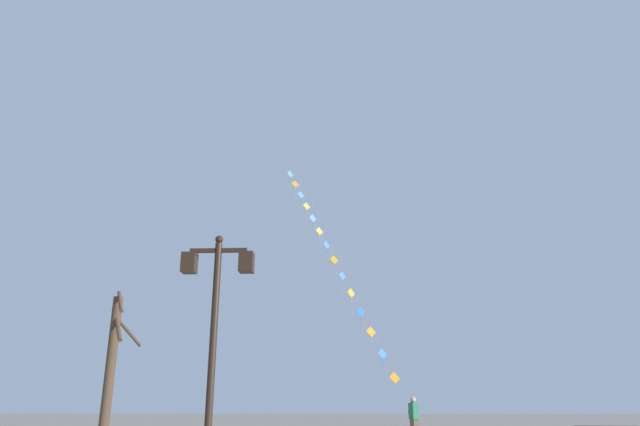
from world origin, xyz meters
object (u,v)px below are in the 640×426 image
twin_lantern_lamp_post (215,306)px  kite_train (334,260)px  kite_flyer (414,419)px  bare_tree (111,366)px

twin_lantern_lamp_post → kite_train: size_ratio=0.27×
twin_lantern_lamp_post → kite_train: 21.18m
kite_flyer → bare_tree: size_ratio=0.34×
twin_lantern_lamp_post → kite_train: (1.85, 20.24, 5.96)m
kite_train → bare_tree: 15.96m
kite_train → twin_lantern_lamp_post: bearing=-95.2°
kite_flyer → bare_tree: bearing=93.4°
twin_lantern_lamp_post → bare_tree: bare_tree is taller
kite_train → kite_flyer: bearing=-68.1°
twin_lantern_lamp_post → kite_flyer: (5.04, 12.32, -2.32)m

